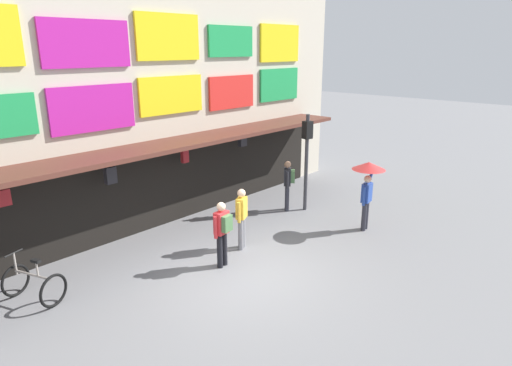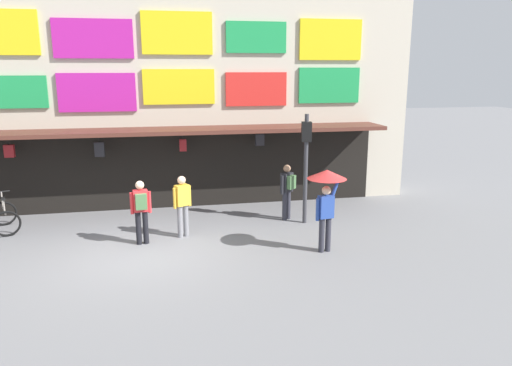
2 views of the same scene
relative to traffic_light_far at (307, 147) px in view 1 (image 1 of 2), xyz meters
name	(u,v)px [view 1 (image 1 of 2)]	position (x,y,z in m)	size (l,w,h in m)	color
ground_plane	(240,275)	(-4.66, -1.54, -2.14)	(80.00, 80.00, 0.00)	slate
shopfront	(122,94)	(-4.66, 3.03, 1.82)	(18.00, 2.60, 8.00)	beige
traffic_light_far	(307,147)	(0.00, 0.00, 0.00)	(0.32, 0.35, 3.20)	#38383D
bicycle_parked	(34,284)	(-8.44, 0.92, -1.75)	(1.07, 1.33, 1.05)	black
pedestrian_in_purple	(288,182)	(-0.43, 0.39, -1.16)	(0.48, 0.47, 1.68)	#2D2D38
pedestrian_in_yellow	(222,230)	(-4.64, -0.92, -1.16)	(0.53, 0.39, 1.68)	black
pedestrian_in_black	(242,215)	(-3.58, -0.54, -1.19)	(0.49, 0.36, 1.68)	gray
pedestrian_with_umbrella	(368,177)	(-0.19, -2.34, -0.50)	(0.96, 0.96, 2.08)	#2D2D38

